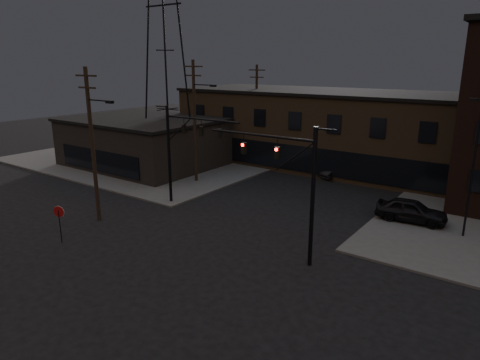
% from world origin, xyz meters
% --- Properties ---
extents(ground, '(140.00, 140.00, 0.00)m').
position_xyz_m(ground, '(0.00, 0.00, 0.00)').
color(ground, black).
rests_on(ground, ground).
extents(sidewalk_nw, '(30.00, 30.00, 0.15)m').
position_xyz_m(sidewalk_nw, '(-22.00, 22.00, 0.07)').
color(sidewalk_nw, '#474744').
rests_on(sidewalk_nw, ground).
extents(building_row, '(40.00, 12.00, 8.00)m').
position_xyz_m(building_row, '(0.00, 28.00, 4.00)').
color(building_row, brown).
rests_on(building_row, ground).
extents(building_left, '(16.00, 12.00, 5.00)m').
position_xyz_m(building_left, '(-20.00, 16.00, 2.50)').
color(building_left, black).
rests_on(building_left, ground).
extents(traffic_signal_near, '(7.12, 0.24, 8.00)m').
position_xyz_m(traffic_signal_near, '(5.36, 4.50, 4.93)').
color(traffic_signal_near, black).
rests_on(traffic_signal_near, ground).
extents(traffic_signal_far, '(7.12, 0.24, 8.00)m').
position_xyz_m(traffic_signal_far, '(-6.72, 8.00, 5.01)').
color(traffic_signal_far, black).
rests_on(traffic_signal_far, ground).
extents(stop_sign, '(0.72, 0.33, 2.48)m').
position_xyz_m(stop_sign, '(-8.00, -1.99, 1.84)').
color(stop_sign, black).
rests_on(stop_sign, ground).
extents(utility_pole_near, '(3.70, 0.28, 11.00)m').
position_xyz_m(utility_pole_near, '(-9.43, 2.00, 5.87)').
color(utility_pole_near, black).
rests_on(utility_pole_near, ground).
extents(utility_pole_mid, '(3.70, 0.28, 11.50)m').
position_xyz_m(utility_pole_mid, '(-10.44, 14.00, 6.13)').
color(utility_pole_mid, black).
rests_on(utility_pole_mid, ground).
extents(utility_pole_far, '(2.20, 0.28, 11.00)m').
position_xyz_m(utility_pole_far, '(-11.50, 26.00, 5.78)').
color(utility_pole_far, black).
rests_on(utility_pole_far, ground).
extents(transmission_tower, '(7.00, 7.00, 25.00)m').
position_xyz_m(transmission_tower, '(-18.00, 18.00, 12.50)').
color(transmission_tower, black).
rests_on(transmission_tower, ground).
extents(lot_light_a, '(1.50, 0.28, 9.14)m').
position_xyz_m(lot_light_a, '(13.00, 14.00, 5.51)').
color(lot_light_a, black).
rests_on(lot_light_a, ground).
extents(parked_car_lot_a, '(5.02, 2.36, 1.66)m').
position_xyz_m(parked_car_lot_a, '(9.41, 14.73, 0.98)').
color(parked_car_lot_a, black).
rests_on(parked_car_lot_a, sidewalk_ne).
extents(car_crossing, '(3.25, 5.12, 1.59)m').
position_xyz_m(car_crossing, '(0.04, 24.00, 0.80)').
color(car_crossing, black).
rests_on(car_crossing, ground).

